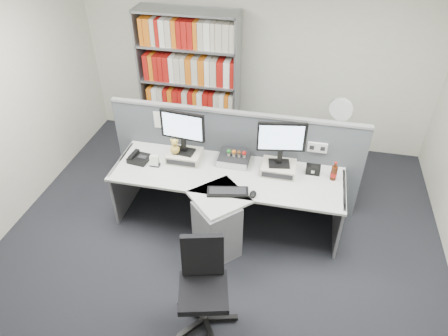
% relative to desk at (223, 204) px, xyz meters
% --- Properties ---
extents(ground, '(5.50, 5.50, 0.00)m').
position_rel_desk_xyz_m(ground, '(0.00, -0.60, -0.46)').
color(ground, '#232429').
rests_on(ground, ground).
extents(room_shell, '(5.04, 5.54, 2.72)m').
position_rel_desk_xyz_m(room_shell, '(0.00, -0.60, 1.33)').
color(room_shell, beige).
rests_on(room_shell, ground).
extents(partition, '(3.00, 0.08, 1.27)m').
position_rel_desk_xyz_m(partition, '(0.00, 0.65, 0.19)').
color(partition, '#51565C').
rests_on(partition, ground).
extents(desk, '(2.60, 1.20, 0.72)m').
position_rel_desk_xyz_m(desk, '(0.00, 0.00, 0.00)').
color(desk, beige).
rests_on(desk, ground).
extents(monitor_riser_left, '(0.38, 0.31, 0.10)m').
position_rel_desk_xyz_m(monitor_riser_left, '(-0.55, 0.38, 0.31)').
color(monitor_riser_left, beige).
rests_on(monitor_riser_left, desk).
extents(monitor_riser_right, '(0.38, 0.31, 0.10)m').
position_rel_desk_xyz_m(monitor_riser_right, '(0.55, 0.38, 0.31)').
color(monitor_riser_right, beige).
rests_on(monitor_riser_right, desk).
extents(monitor_left, '(0.52, 0.19, 0.52)m').
position_rel_desk_xyz_m(monitor_left, '(-0.55, 0.38, 0.68)').
color(monitor_left, black).
rests_on(monitor_left, monitor_riser_left).
extents(monitor_right, '(0.52, 0.20, 0.53)m').
position_rel_desk_xyz_m(monitor_right, '(0.55, 0.38, 0.68)').
color(monitor_right, black).
rests_on(monitor_right, monitor_riser_right).
extents(desktop_pc, '(0.35, 0.31, 0.09)m').
position_rel_desk_xyz_m(desktop_pc, '(0.03, 0.46, 0.31)').
color(desktop_pc, black).
rests_on(desktop_pc, desk).
extents(figurines, '(0.23, 0.05, 0.09)m').
position_rel_desk_xyz_m(figurines, '(0.06, 0.44, 0.41)').
color(figurines, beige).
rests_on(figurines, desktop_pc).
extents(keyboard, '(0.46, 0.25, 0.03)m').
position_rel_desk_xyz_m(keyboard, '(0.07, -0.10, 0.28)').
color(keyboard, black).
rests_on(keyboard, desk).
extents(mouse, '(0.07, 0.11, 0.04)m').
position_rel_desk_xyz_m(mouse, '(0.34, -0.09, 0.29)').
color(mouse, black).
rests_on(mouse, desk).
extents(desk_phone, '(0.25, 0.23, 0.10)m').
position_rel_desk_xyz_m(desk_phone, '(-1.06, 0.24, 0.30)').
color(desk_phone, black).
rests_on(desk_phone, desk).
extents(desk_calendar, '(0.11, 0.08, 0.13)m').
position_rel_desk_xyz_m(desk_calendar, '(-0.84, 0.19, 0.32)').
color(desk_calendar, black).
rests_on(desk_calendar, desk).
extents(plush_toy, '(0.11, 0.11, 0.19)m').
position_rel_desk_xyz_m(plush_toy, '(-0.64, 0.34, 0.45)').
color(plush_toy, gold).
rests_on(plush_toy, monitor_riser_left).
extents(speaker, '(0.16, 0.09, 0.11)m').
position_rel_desk_xyz_m(speaker, '(0.93, 0.43, 0.32)').
color(speaker, black).
rests_on(speaker, desk).
extents(cola_bottle, '(0.07, 0.07, 0.23)m').
position_rel_desk_xyz_m(cola_bottle, '(1.16, 0.38, 0.35)').
color(cola_bottle, '#3F190A').
rests_on(cola_bottle, desk).
extents(shelving_unit, '(1.41, 0.40, 2.00)m').
position_rel_desk_xyz_m(shelving_unit, '(-0.90, 1.85, 0.52)').
color(shelving_unit, gray).
rests_on(shelving_unit, ground).
extents(filing_cabinet, '(0.45, 0.61, 0.70)m').
position_rel_desk_xyz_m(filing_cabinet, '(1.20, 1.40, -0.11)').
color(filing_cabinet, gray).
rests_on(filing_cabinet, ground).
extents(desk_fan, '(0.29, 0.18, 0.50)m').
position_rel_desk_xyz_m(desk_fan, '(1.20, 1.40, 0.56)').
color(desk_fan, white).
rests_on(desk_fan, filing_cabinet).
extents(office_chair, '(0.61, 0.59, 0.92)m').
position_rel_desk_xyz_m(office_chair, '(0.07, -1.10, 0.04)').
color(office_chair, silver).
rests_on(office_chair, ground).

